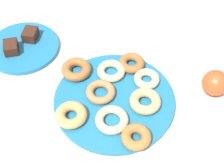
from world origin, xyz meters
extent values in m
plane|color=beige|center=(0.00, 0.00, 0.00)|extent=(2.40, 2.40, 0.00)
cylinder|color=#1E6B93|center=(0.00, 0.00, 0.01)|extent=(0.35, 0.35, 0.01)
torus|color=#EABC84|center=(-0.02, -0.08, 0.02)|extent=(0.12, 0.12, 0.02)
torus|color=#B27547|center=(-0.03, 0.02, 0.02)|extent=(0.12, 0.12, 0.02)
torus|color=tan|center=(0.08, -0.04, 0.03)|extent=(0.12, 0.12, 0.03)
torus|color=#995B2D|center=(-0.09, 0.12, 0.03)|extent=(0.10, 0.10, 0.03)
torus|color=#EABC84|center=(0.11, 0.04, 0.02)|extent=(0.11, 0.11, 0.02)
torus|color=#AD6B33|center=(0.03, -0.14, 0.03)|extent=(0.09, 0.09, 0.03)
torus|color=tan|center=(-0.13, -0.04, 0.03)|extent=(0.12, 0.12, 0.03)
torus|color=#995B2D|center=(0.08, 0.11, 0.03)|extent=(0.11, 0.11, 0.03)
torus|color=#EABC84|center=(0.01, 0.09, 0.02)|extent=(0.11, 0.11, 0.02)
cylinder|color=#1E6B93|center=(-0.24, 0.27, 0.01)|extent=(0.23, 0.23, 0.02)
cube|color=#381E14|center=(-0.28, 0.26, 0.03)|extent=(0.04, 0.05, 0.03)
cube|color=#381E14|center=(-0.21, 0.30, 0.03)|extent=(0.06, 0.07, 0.03)
sphere|color=#CC4C23|center=(0.29, -0.03, 0.04)|extent=(0.08, 0.08, 0.08)
camera|label=1|loc=(-0.13, -0.53, 0.77)|focal=52.09mm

